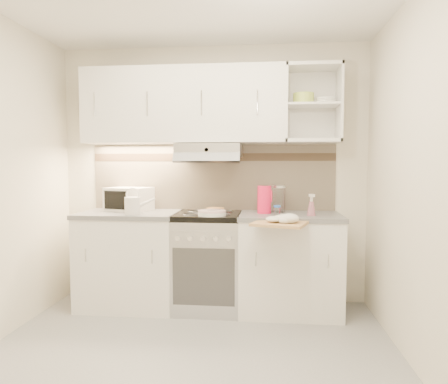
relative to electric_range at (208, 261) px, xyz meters
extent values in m
plane|color=#959598|center=(0.00, -1.10, -0.45)|extent=(3.00, 3.00, 0.00)
cube|color=beige|center=(0.00, 0.30, 0.80)|extent=(3.00, 0.04, 2.50)
cube|color=beige|center=(0.00, -2.50, 0.80)|extent=(3.00, 0.04, 2.50)
cube|color=beige|center=(1.50, -1.10, 0.80)|extent=(0.04, 2.80, 2.50)
cube|color=#C6B299|center=(0.00, 0.29, 0.77)|extent=(2.40, 0.02, 0.64)
cube|color=#382A1E|center=(0.00, 0.28, 0.97)|extent=(2.40, 0.01, 0.08)
cube|color=white|center=(-0.25, 0.13, 1.45)|extent=(1.90, 0.34, 0.70)
cube|color=white|center=(0.95, 0.13, 1.45)|extent=(0.50, 0.34, 0.70)
cylinder|color=#A8C14A|center=(0.87, 0.13, 1.50)|extent=(0.19, 0.19, 0.10)
cylinder|color=silver|center=(1.07, 0.13, 1.48)|extent=(0.18, 0.18, 0.06)
cube|color=#B7B7BC|center=(0.00, 0.10, 1.03)|extent=(0.60, 0.40, 0.12)
cube|color=white|center=(-0.75, 0.00, -0.02)|extent=(0.90, 0.60, 0.86)
cube|color=slate|center=(-0.75, 0.00, 0.43)|extent=(0.92, 0.62, 0.04)
cube|color=white|center=(0.75, 0.00, -0.02)|extent=(0.90, 0.60, 0.86)
cube|color=slate|center=(0.75, 0.00, 0.43)|extent=(0.92, 0.62, 0.04)
cube|color=#B7B7BC|center=(0.00, 0.00, -0.03)|extent=(0.60, 0.58, 0.85)
cube|color=black|center=(0.00, 0.00, 0.42)|extent=(0.60, 0.60, 0.05)
cube|color=white|center=(-0.79, 0.12, 0.56)|extent=(0.46, 0.39, 0.22)
cube|color=black|center=(-0.79, -0.03, 0.56)|extent=(0.25, 0.08, 0.17)
cylinder|color=silver|center=(-0.66, -0.17, 0.53)|extent=(0.14, 0.14, 0.16)
cone|color=silver|center=(-0.55, -0.16, 0.55)|extent=(0.20, 0.05, 0.12)
torus|color=silver|center=(-0.66, -0.17, 0.63)|extent=(0.13, 0.02, 0.13)
cylinder|color=silver|center=(0.06, -0.18, 0.46)|extent=(0.25, 0.25, 0.01)
cylinder|color=silver|center=(0.06, -0.18, 0.47)|extent=(0.25, 0.25, 0.01)
cylinder|color=silver|center=(0.06, -0.18, 0.49)|extent=(0.25, 0.25, 0.01)
cube|color=silver|center=(0.06, -0.18, 0.50)|extent=(0.16, 0.07, 0.01)
cylinder|color=#AB744E|center=(0.06, 0.05, 0.47)|extent=(0.17, 0.17, 0.04)
cylinder|color=#ED1746|center=(0.52, 0.03, 0.58)|extent=(0.13, 0.13, 0.26)
cube|color=#ED1746|center=(0.58, 0.02, 0.61)|extent=(0.02, 0.03, 0.11)
cylinder|color=white|center=(0.65, 0.14, 0.56)|extent=(0.13, 0.13, 0.23)
cylinder|color=#B7B7BC|center=(0.65, 0.14, 0.69)|extent=(0.13, 0.13, 0.02)
cylinder|color=silver|center=(0.63, -0.09, 0.48)|extent=(0.06, 0.06, 0.07)
cylinder|color=blue|center=(0.63, -0.09, 0.53)|extent=(0.06, 0.06, 0.02)
cone|color=pink|center=(0.93, -0.10, 0.51)|extent=(0.08, 0.08, 0.13)
cube|color=tan|center=(0.65, -0.39, 0.42)|extent=(0.50, 0.47, 0.02)
camera|label=1|loc=(0.51, -3.64, 0.90)|focal=32.00mm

